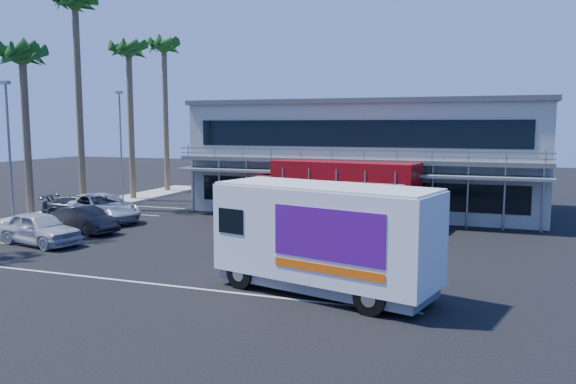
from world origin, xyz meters
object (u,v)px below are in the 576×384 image
(parked_car_a, at_px, (40,228))
(white_van, at_px, (324,236))
(parked_car_b, at_px, (85,220))
(red_truck, at_px, (333,189))

(parked_car_a, bearing_deg, white_van, -89.16)
(white_van, distance_m, parked_car_b, 16.33)
(parked_car_a, height_order, parked_car_b, parked_car_a)
(white_van, xyz_separation_m, parked_car_b, (-15.05, 6.20, -1.29))
(red_truck, xyz_separation_m, white_van, (3.29, -13.30, -0.02))
(red_truck, distance_m, parked_car_b, 13.80)
(parked_car_a, relative_size, parked_car_b, 1.10)
(red_truck, relative_size, parked_car_b, 2.64)
(parked_car_b, bearing_deg, white_van, -96.51)
(red_truck, xyz_separation_m, parked_car_b, (-11.76, -7.10, -1.31))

